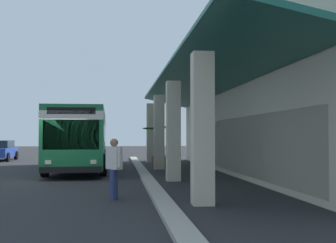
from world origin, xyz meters
name	(u,v)px	position (x,y,z in m)	size (l,w,h in m)	color
ground	(248,178)	(0.00, 8.00, 0.00)	(120.00, 120.00, 0.00)	#262628
curb_strip	(144,173)	(-2.44, 3.72, 0.06)	(29.84, 0.50, 0.12)	#9E998E
transit_bus	(80,135)	(-5.39, 0.54, 1.85)	(11.26, 2.99, 3.34)	#196638
pedestrian	(114,165)	(5.59, 2.42, 0.98)	(0.62, 0.48, 1.73)	navy
potted_palm	(160,157)	(-7.21, 4.93, 0.56)	(1.70, 1.95, 2.40)	brown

